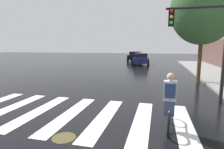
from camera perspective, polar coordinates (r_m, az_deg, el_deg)
ground_plane at (r=6.70m, az=-8.69°, el=-12.51°), size 120.00×120.00×0.00m
crosswalk_stripes at (r=6.92m, az=-12.93°, el=-11.89°), size 8.27×3.80×0.01m
manhole_cover at (r=5.33m, az=-14.79°, el=-18.48°), size 0.64×0.64×0.01m
sedan_mid at (r=24.63m, az=9.11°, el=4.87°), size 2.27×4.57×1.55m
sedan_far at (r=30.94m, az=7.37°, el=5.72°), size 2.40×4.74×1.60m
cyclist at (r=5.55m, az=17.54°, el=-8.16°), size 0.38×1.71×1.69m
traffic_light_near at (r=8.61m, az=26.81°, el=10.77°), size 2.47×0.28×4.20m
fire_hydrant at (r=15.42m, az=31.62°, el=0.42°), size 0.33×0.22×0.78m
street_tree_near at (r=13.39m, az=26.61°, el=18.17°), size 4.01×4.01×7.13m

